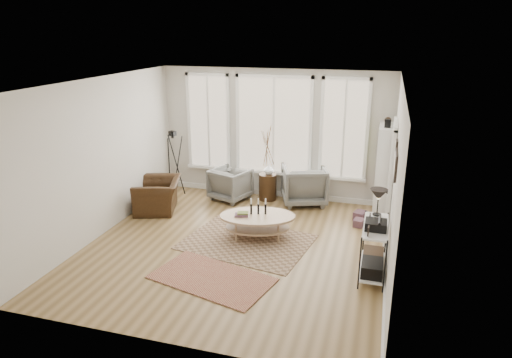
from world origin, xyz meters
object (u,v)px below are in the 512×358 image
(side_table, at_px, (268,165))
(accent_chair, at_px, (158,195))
(bookcase, at_px, (384,171))
(coffee_table, at_px, (257,220))
(armchair_left, at_px, (231,184))
(armchair_right, at_px, (304,185))
(low_shelf, at_px, (374,244))

(side_table, bearing_deg, accent_chair, -148.76)
(bookcase, height_order, coffee_table, bookcase)
(accent_chair, bearing_deg, coffee_table, 55.48)
(coffee_table, relative_size, accent_chair, 1.51)
(armchair_left, bearing_deg, side_table, -145.16)
(coffee_table, distance_m, accent_chair, 2.50)
(side_table, xyz_separation_m, accent_chair, (-2.09, -1.27, -0.47))
(bookcase, distance_m, accent_chair, 4.74)
(armchair_right, distance_m, accent_chair, 3.18)
(low_shelf, bearing_deg, coffee_table, 160.04)
(bookcase, height_order, armchair_left, bookcase)
(low_shelf, bearing_deg, accent_chair, 161.90)
(coffee_table, height_order, armchair_right, armchair_right)
(armchair_left, distance_m, accent_chair, 1.65)
(bookcase, relative_size, low_shelf, 1.58)
(low_shelf, height_order, armchair_left, low_shelf)
(side_table, bearing_deg, armchair_left, -165.02)
(armchair_left, bearing_deg, coffee_table, 142.48)
(side_table, bearing_deg, low_shelf, -48.41)
(side_table, distance_m, accent_chair, 2.49)
(low_shelf, relative_size, side_table, 0.78)
(armchair_right, relative_size, accent_chair, 0.91)
(coffee_table, xyz_separation_m, armchair_left, (-1.12, 1.76, 0.02))
(bookcase, bearing_deg, armchair_right, 172.31)
(armchair_left, bearing_deg, bookcase, -160.27)
(side_table, bearing_deg, armchair_right, 0.00)
(coffee_table, bearing_deg, armchair_left, 122.62)
(bookcase, distance_m, side_table, 2.51)
(coffee_table, relative_size, armchair_right, 1.65)
(low_shelf, bearing_deg, armchair_right, 120.39)
(coffee_table, bearing_deg, low_shelf, -19.96)
(low_shelf, xyz_separation_m, coffee_table, (-2.12, 0.77, -0.17))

